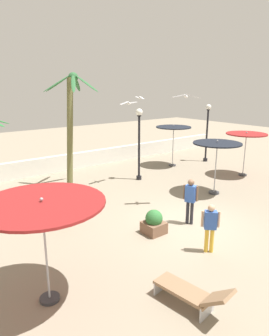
# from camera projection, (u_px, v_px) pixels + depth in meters

# --- Properties ---
(ground_plane) EXTENTS (56.00, 56.00, 0.00)m
(ground_plane) POSITION_uv_depth(u_px,v_px,m) (190.00, 223.00, 11.49)
(ground_plane) COLOR gray
(boundary_wall) EXTENTS (25.20, 0.30, 0.96)m
(boundary_wall) POSITION_uv_depth(u_px,v_px,m) (71.00, 161.00, 18.73)
(boundary_wall) COLOR silver
(boundary_wall) RESTS_ON ground_plane
(patio_umbrella_0) EXTENTS (2.20, 2.20, 2.57)m
(patio_umbrella_0) POSITION_uv_depth(u_px,v_px,m) (217.00, 147.00, 14.01)
(patio_umbrella_0) COLOR #333338
(patio_umbrella_0) RESTS_ON ground_plane
(patio_umbrella_2) EXTENTS (2.21, 2.21, 2.51)m
(patio_umbrella_2) POSITION_uv_depth(u_px,v_px,m) (246.00, 137.00, 16.91)
(patio_umbrella_2) COLOR #333338
(patio_umbrella_2) RESTS_ON ground_plane
(patio_umbrella_3) EXTENTS (2.17, 2.17, 2.63)m
(patio_umbrella_3) POSITION_uv_depth(u_px,v_px,m) (174.00, 130.00, 19.01)
(patio_umbrella_3) COLOR #333338
(patio_umbrella_3) RESTS_ON ground_plane
(patio_umbrella_4) EXTENTS (2.80, 2.80, 2.61)m
(patio_umbrella_4) POSITION_uv_depth(u_px,v_px,m) (42.00, 208.00, 6.73)
(patio_umbrella_4) COLOR #333338
(patio_umbrella_4) RESTS_ON ground_plane
(palm_tree_1) EXTENTS (2.89, 2.57, 5.57)m
(palm_tree_1) POSITION_uv_depth(u_px,v_px,m) (71.00, 118.00, 14.58)
(palm_tree_1) COLOR brown
(palm_tree_1) RESTS_ON ground_plane
(lamp_post_0) EXTENTS (0.37, 0.37, 3.82)m
(lamp_post_0) POSITION_uv_depth(u_px,v_px,m) (139.00, 137.00, 16.15)
(lamp_post_0) COLOR black
(lamp_post_0) RESTS_ON ground_plane
(lamp_post_1) EXTENTS (0.35, 0.35, 3.79)m
(lamp_post_1) POSITION_uv_depth(u_px,v_px,m) (207.00, 128.00, 20.22)
(lamp_post_1) COLOR black
(lamp_post_1) RESTS_ON ground_plane
(lounge_chair_0) EXTENTS (0.80, 1.93, 0.84)m
(lounge_chair_0) POSITION_uv_depth(u_px,v_px,m) (192.00, 293.00, 6.99)
(lounge_chair_0) COLOR #B7B7BC
(lounge_chair_0) RESTS_ON ground_plane
(lounge_chair_1) EXTENTS (0.75, 1.93, 0.84)m
(lounge_chair_1) POSITION_uv_depth(u_px,v_px,m) (56.00, 211.00, 11.58)
(lounge_chair_1) COLOR #B7B7BC
(lounge_chair_1) RESTS_ON ground_plane
(guest_0) EXTENTS (0.37, 0.52, 1.72)m
(guest_0) POSITION_uv_depth(u_px,v_px,m) (190.00, 197.00, 11.14)
(guest_0) COLOR #26262D
(guest_0) RESTS_ON ground_plane
(guest_1) EXTENTS (0.43, 0.42, 1.56)m
(guest_1) POSITION_uv_depth(u_px,v_px,m) (210.00, 224.00, 9.23)
(guest_1) COLOR gold
(guest_1) RESTS_ON ground_plane
(seagull_0) EXTENTS (1.00, 0.71, 0.18)m
(seagull_0) POSITION_uv_depth(u_px,v_px,m) (186.00, 96.00, 11.88)
(seagull_0) COLOR white
(seagull_1) EXTENTS (0.41, 1.30, 0.18)m
(seagull_1) POSITION_uv_depth(u_px,v_px,m) (140.00, 98.00, 22.64)
(seagull_1) COLOR white
(seagull_2) EXTENTS (1.09, 0.38, 0.15)m
(seagull_2) POSITION_uv_depth(u_px,v_px,m) (128.00, 103.00, 15.00)
(seagull_2) COLOR white
(planter) EXTENTS (0.70, 0.70, 0.85)m
(planter) POSITION_uv_depth(u_px,v_px,m) (154.00, 223.00, 10.59)
(planter) COLOR brown
(planter) RESTS_ON ground_plane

